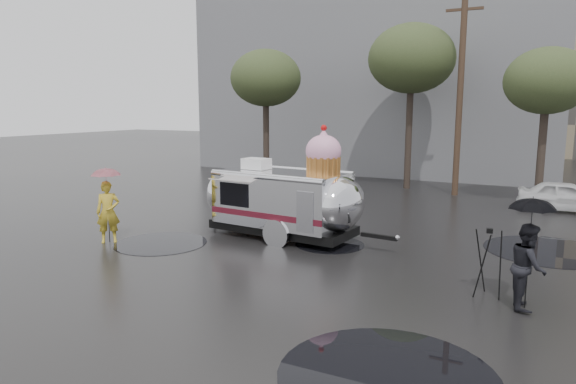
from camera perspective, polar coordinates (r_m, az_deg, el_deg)
The scene contains 14 objects.
ground at distance 12.90m, azimuth -3.49°, elevation -8.96°, with size 120.00×120.00×0.00m, color black.
puddles at distance 13.39m, azimuth 9.25°, elevation -8.35°, with size 13.58×12.27×0.01m.
grey_building at distance 36.10m, azimuth 10.66°, elevation 13.18°, with size 22.00×12.00×13.00m, color #5E5F63.
utility_pole at distance 24.83m, azimuth 18.57°, elevation 10.25°, with size 1.60×0.28×9.00m.
tree_left at distance 27.04m, azimuth -2.49°, elevation 12.46°, with size 3.64×3.64×6.95m.
tree_mid at distance 26.39m, azimuth 13.57°, elevation 14.15°, with size 4.20×4.20×8.03m.
tree_right at distance 23.57m, azimuth 26.84°, elevation 10.87°, with size 3.36×3.36×6.42m.
barricade_row at distance 23.91m, azimuth -2.94°, elevation 0.92°, with size 4.30×0.80×1.00m.
airstream_trailer at distance 16.02m, azimuth -0.39°, elevation -0.61°, with size 6.71×2.75×3.62m.
person_left at distance 16.39m, azimuth -19.36°, elevation -2.10°, with size 0.68×0.45×1.88m, color gold.
umbrella_pink at distance 16.23m, azimuth -19.55°, elevation 1.31°, with size 1.10×1.10×2.30m.
person_right at distance 11.56m, azimuth 25.09°, elevation -7.47°, with size 0.85×0.47×1.77m, color black.
umbrella_black at distance 11.32m, azimuth 25.46°, elevation -2.38°, with size 1.12×1.12×2.32m.
tripod at distance 11.91m, azimuth 21.34°, elevation -6.65°, with size 0.59×0.62×1.52m.
Camera 1 is at (6.21, -10.54, 4.08)m, focal length 32.00 mm.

